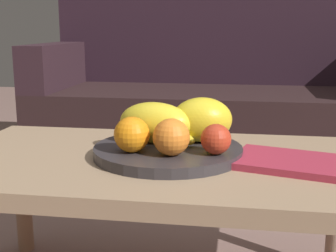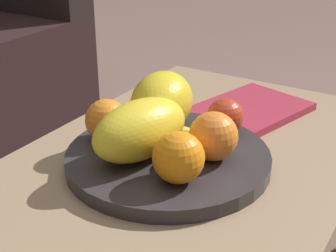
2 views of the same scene
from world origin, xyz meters
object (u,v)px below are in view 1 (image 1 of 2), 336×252
(fruit_bowl, at_px, (168,151))
(melon_smaller_beside, at_px, (202,120))
(coffee_table, at_px, (156,176))
(orange_front, at_px, (171,137))
(melon_large_front, at_px, (155,123))
(couch, at_px, (210,106))
(apple_front, at_px, (216,139))
(magazine, at_px, (290,162))
(banana_bunch, at_px, (174,132))
(orange_left, at_px, (169,120))
(orange_right, at_px, (132,134))

(fruit_bowl, distance_m, melon_smaller_beside, 0.12)
(coffee_table, distance_m, orange_front, 0.14)
(fruit_bowl, bearing_deg, melon_large_front, 139.62)
(coffee_table, height_order, melon_large_front, melon_large_front)
(couch, distance_m, apple_front, 1.33)
(magazine, bearing_deg, fruit_bowl, -170.93)
(melon_large_front, distance_m, banana_bunch, 0.05)
(apple_front, height_order, banana_bunch, apple_front)
(melon_smaller_beside, distance_m, apple_front, 0.12)
(melon_smaller_beside, height_order, apple_front, melon_smaller_beside)
(orange_left, relative_size, orange_right, 0.94)
(melon_large_front, distance_m, apple_front, 0.18)
(couch, height_order, magazine, couch)
(melon_smaller_beside, relative_size, magazine, 0.60)
(melon_smaller_beside, bearing_deg, orange_front, -112.38)
(melon_smaller_beside, bearing_deg, orange_left, 146.96)
(couch, distance_m, orange_front, 1.35)
(melon_large_front, bearing_deg, orange_right, -111.04)
(coffee_table, xyz_separation_m, fruit_bowl, (0.03, 0.02, 0.06))
(melon_smaller_beside, height_order, orange_left, melon_smaller_beside)
(couch, distance_m, banana_bunch, 1.24)
(melon_large_front, height_order, melon_smaller_beside, melon_smaller_beside)
(melon_large_front, relative_size, orange_right, 2.28)
(couch, relative_size, melon_smaller_beside, 11.26)
(melon_large_front, height_order, magazine, melon_large_front)
(fruit_bowl, bearing_deg, magazine, -6.50)
(orange_front, bearing_deg, banana_bunch, 95.06)
(melon_large_front, distance_m, orange_left, 0.09)
(melon_large_front, distance_m, melon_smaller_beside, 0.12)
(orange_left, bearing_deg, orange_front, -79.52)
(orange_front, bearing_deg, coffee_table, 126.73)
(fruit_bowl, height_order, magazine, fruit_bowl)
(apple_front, height_order, magazine, apple_front)
(banana_bunch, bearing_deg, fruit_bowl, -104.41)
(orange_left, distance_m, banana_bunch, 0.09)
(apple_front, bearing_deg, melon_large_front, 151.47)
(melon_large_front, xyz_separation_m, orange_front, (0.06, -0.11, -0.01))
(coffee_table, bearing_deg, orange_right, -135.04)
(fruit_bowl, bearing_deg, orange_left, 97.95)
(couch, relative_size, fruit_bowl, 4.73)
(fruit_bowl, xyz_separation_m, apple_front, (0.12, -0.05, 0.05))
(coffee_table, xyz_separation_m, melon_smaller_beside, (0.10, 0.08, 0.13))
(fruit_bowl, xyz_separation_m, orange_right, (-0.07, -0.06, 0.05))
(couch, bearing_deg, orange_left, -91.62)
(banana_bunch, bearing_deg, melon_large_front, -173.06)
(orange_left, bearing_deg, fruit_bowl, -82.05)
(magazine, bearing_deg, orange_right, -159.41)
(melon_large_front, bearing_deg, coffee_table, -76.62)
(melon_large_front, xyz_separation_m, orange_right, (-0.04, -0.10, -0.01))
(fruit_bowl, height_order, orange_front, orange_front)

